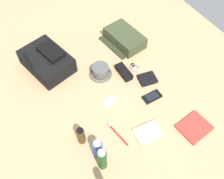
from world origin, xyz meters
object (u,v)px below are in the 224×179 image
at_px(paperback_novel, 194,127).
at_px(wallet, 147,79).
at_px(bucket_hat, 100,71).
at_px(notepad, 148,133).
at_px(cell_phone, 152,97).
at_px(backpack, 47,61).
at_px(wristwatch, 135,67).
at_px(toiletry_pouch, 124,38).
at_px(deodorant_spray, 98,148).
at_px(cologne_bottle, 81,136).
at_px(shampoo_bottle, 102,159).
at_px(sunglasses_case, 124,72).
at_px(toothbrush, 116,133).
at_px(media_player, 109,101).

distance_m(paperback_novel, wallet, 0.42).
xyz_separation_m(bucket_hat, notepad, (-0.51, -0.02, -0.02)).
bearing_deg(cell_phone, backpack, 39.02).
xyz_separation_m(wristwatch, wallet, (-0.13, -0.01, 0.01)).
bearing_deg(bucket_hat, toiletry_pouch, -59.51).
distance_m(toiletry_pouch, wristwatch, 0.25).
xyz_separation_m(deodorant_spray, cell_phone, (0.15, -0.46, -0.06)).
xyz_separation_m(deodorant_spray, cologne_bottle, (0.11, 0.04, -0.00)).
xyz_separation_m(bucket_hat, wristwatch, (-0.07, -0.23, -0.03)).
xyz_separation_m(shampoo_bottle, wristwatch, (0.47, -0.51, -0.08)).
bearing_deg(paperback_novel, toiletry_pouch, -1.92).
distance_m(notepad, sunglasses_case, 0.45).
height_order(backpack, toothbrush, backpack).
bearing_deg(shampoo_bottle, backpack, -1.46).
height_order(cologne_bottle, cell_phone, cologne_bottle).
bearing_deg(deodorant_spray, backpack, -0.65).
bearing_deg(shampoo_bottle, deodorant_spray, -9.74).
height_order(deodorant_spray, media_player, deodorant_spray).
xyz_separation_m(shampoo_bottle, deodorant_spray, (0.07, -0.01, -0.02)).
height_order(notepad, sunglasses_case, sunglasses_case).
bearing_deg(media_player, sunglasses_case, -54.30).
distance_m(bucket_hat, shampoo_bottle, 0.61).
relative_size(bucket_hat, cell_phone, 1.27).
distance_m(bucket_hat, sunglasses_case, 0.15).
height_order(cologne_bottle, toothbrush, cologne_bottle).
bearing_deg(paperback_novel, shampoo_bottle, 81.67).
height_order(bucket_hat, cologne_bottle, cologne_bottle).
height_order(cologne_bottle, media_player, cologne_bottle).
bearing_deg(cologne_bottle, toiletry_pouch, -48.96).
height_order(backpack, toiletry_pouch, backpack).
height_order(backpack, cologne_bottle, backpack).
bearing_deg(backpack, cologne_bottle, 175.21).
distance_m(bucket_hat, toothbrush, 0.44).
bearing_deg(notepad, sunglasses_case, -9.26).
bearing_deg(bucket_hat, paperback_novel, -156.71).
distance_m(cell_phone, wristwatch, 0.26).
xyz_separation_m(toothbrush, wallet, (0.22, -0.37, 0.01)).
height_order(cell_phone, media_player, cell_phone).
height_order(paperback_novel, cell_phone, paperback_novel).
distance_m(deodorant_spray, cologne_bottle, 0.12).
relative_size(media_player, notepad, 0.60).
height_order(toiletry_pouch, wallet, toiletry_pouch).
xyz_separation_m(cell_phone, sunglasses_case, (0.25, 0.05, 0.01)).
distance_m(paperback_novel, notepad, 0.27).
bearing_deg(wallet, backpack, 60.94).
xyz_separation_m(bucket_hat, deodorant_spray, (-0.47, 0.28, 0.03)).
relative_size(bucket_hat, paperback_novel, 0.81).
xyz_separation_m(deodorant_spray, sunglasses_case, (0.39, -0.41, -0.04)).
xyz_separation_m(wristwatch, toothbrush, (-0.35, 0.36, 0.00)).
xyz_separation_m(paperback_novel, wristwatch, (0.55, 0.04, -0.00)).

